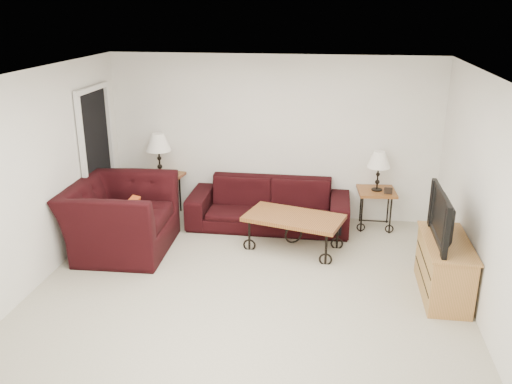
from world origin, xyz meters
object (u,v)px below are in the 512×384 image
Objects in this scene: tv_stand at (444,268)px; backpack at (333,223)px; side_table_right at (375,209)px; sofa at (269,204)px; side_table_left at (162,196)px; armchair at (121,217)px; lamp_left at (159,155)px; television at (449,217)px; coffee_table at (294,233)px; lamp_right at (378,171)px.

backpack is (-1.27, 1.40, -0.10)m from tv_stand.
sofa is at bearing -173.50° from side_table_right.
side_table_left is 0.59× the size of tv_stand.
tv_stand reaches higher than backpack.
sofa is 2.18m from armchair.
tv_stand is (3.95, -1.91, -0.66)m from lamp_left.
television is at bearing 180.00° from tv_stand.
sofa is 3.58× the size of side_table_left.
sofa is 1.85m from lamp_left.
side_table_left is 0.67m from lamp_left.
sofa is 0.88m from coffee_table.
lamp_right reaches higher than tv_stand.
backpack is (2.69, -0.51, -0.09)m from side_table_left.
tv_stand is 0.62m from television.
coffee_table is at bearing -130.58° from backpack.
sofa reaches higher than side_table_left.
lamp_right is at bearing -0.00° from side_table_left.
lamp_left is 1.40× the size of backpack.
coffee_table is 2.35m from armchair.
armchair is at bearing -154.52° from backpack.
television is 2.01m from backpack.
side_table_left is 1.40× the size of backpack.
backpack is (2.84, 0.77, -0.23)m from armchair.
sofa is at bearing 171.56° from backpack.
side_table_right is 0.46× the size of coffee_table.
coffee_table is (-1.15, -0.94, -0.05)m from side_table_right.
sofa is 1.59m from side_table_right.
sofa is at bearing -128.06° from television.
backpack is at bearing -10.67° from side_table_left.
sofa reaches higher than side_table_right.
side_table_left is at bearing 154.21° from tv_stand.
armchair is 1.30× the size of tv_stand.
backpack is at bearing -140.62° from side_table_right.
armchair is at bearing -96.82° from side_table_left.
television is (1.78, -0.97, 0.72)m from coffee_table.
tv_stand is at bearing -71.22° from side_table_right.
side_table_right is 1.00× the size of lamp_right.
coffee_table is at bearing -118.71° from television.
sofa is 3.58× the size of lamp_left.
television is at bearing -28.71° from coffee_table.
side_table_left reaches higher than side_table_right.
television is (-0.02, 0.00, 0.62)m from tv_stand.
tv_stand is 2.35× the size of backpack.
backpack is at bearing -76.78° from armchair.
coffee_table is at bearing -23.49° from lamp_left.
lamp_right is 1.03m from backpack.
lamp_left is 2.47m from coffee_table.
backpack is (0.53, 0.43, -0.00)m from coffee_table.
coffee_table is 2.04m from tv_stand.
side_table_right is at bearing 0.00° from lamp_right.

